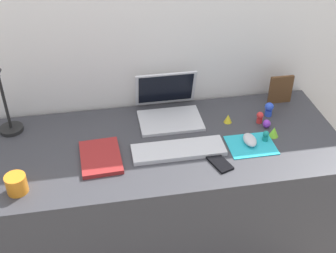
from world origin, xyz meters
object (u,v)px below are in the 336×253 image
object	(u,v)px
mouse	(250,140)
picture_frame	(281,90)
toy_figurine_red	(260,117)
notebook_pad	(101,157)
laptop	(168,106)
coffee_mug	(16,184)
toy_figurine_yellow	(228,118)
toy_figurine_teal	(266,136)
keyboard	(178,150)
desk_lamp	(4,104)
toy_figurine_purple	(267,124)
toy_figurine_blue	(269,109)
cell_phone	(219,162)
toy_figurine_lime	(274,132)

from	to	relation	value
mouse	picture_frame	world-z (taller)	picture_frame
mouse	toy_figurine_red	size ratio (longest dim) A/B	1.64
notebook_pad	toy_figurine_red	xyz separation A→B (m)	(0.77, 0.14, 0.02)
laptop	mouse	size ratio (longest dim) A/B	3.12
coffee_mug	toy_figurine_yellow	world-z (taller)	coffee_mug
toy_figurine_yellow	toy_figurine_teal	world-z (taller)	toy_figurine_teal
notebook_pad	coffee_mug	xyz separation A→B (m)	(-0.33, -0.14, 0.03)
laptop	notebook_pad	distance (m)	0.45
keyboard	desk_lamp	distance (m)	0.80
mouse	toy_figurine_teal	distance (m)	0.08
mouse	toy_figurine_yellow	size ratio (longest dim) A/B	2.24
coffee_mug	notebook_pad	bearing A→B (deg)	23.43
laptop	desk_lamp	xyz separation A→B (m)	(-0.75, -0.02, 0.11)
toy_figurine_purple	toy_figurine_blue	xyz separation A→B (m)	(0.05, 0.10, 0.02)
picture_frame	toy_figurine_yellow	distance (m)	0.34
picture_frame	toy_figurine_red	world-z (taller)	picture_frame
coffee_mug	toy_figurine_teal	size ratio (longest dim) A/B	1.52
cell_phone	toy_figurine_lime	xyz separation A→B (m)	(0.30, 0.14, 0.02)
picture_frame	toy_figurine_purple	xyz separation A→B (m)	(-0.14, -0.20, -0.05)
cell_phone	toy_figurine_teal	xyz separation A→B (m)	(0.25, 0.12, 0.02)
laptop	notebook_pad	world-z (taller)	laptop
toy_figurine_blue	laptop	bearing A→B (deg)	169.72
cell_phone	coffee_mug	world-z (taller)	coffee_mug
toy_figurine_blue	toy_figurine_lime	bearing A→B (deg)	-102.71
desk_lamp	toy_figurine_teal	world-z (taller)	desk_lamp
keyboard	toy_figurine_teal	world-z (taller)	toy_figurine_teal
mouse	cell_phone	bearing A→B (deg)	-147.31
mouse	notebook_pad	world-z (taller)	mouse
coffee_mug	toy_figurine_lime	bearing A→B (deg)	8.62
cell_phone	desk_lamp	world-z (taller)	desk_lamp
laptop	coffee_mug	xyz separation A→B (m)	(-0.68, -0.43, -0.01)
laptop	toy_figurine_purple	size ratio (longest dim) A/B	7.38
picture_frame	coffee_mug	distance (m)	1.34
mouse	coffee_mug	xyz separation A→B (m)	(-1.00, -0.14, 0.02)
desk_lamp	toy_figurine_yellow	xyz separation A→B (m)	(1.02, -0.09, -0.14)
toy_figurine_blue	toy_figurine_teal	distance (m)	0.22
toy_figurine_teal	keyboard	bearing A→B (deg)	-178.79
cell_phone	toy_figurine_teal	world-z (taller)	toy_figurine_teal
toy_figurine_yellow	toy_figurine_purple	xyz separation A→B (m)	(0.17, -0.07, -0.00)
picture_frame	toy_figurine_red	size ratio (longest dim) A/B	2.56
keyboard	picture_frame	bearing A→B (deg)	27.99
toy_figurine_red	toy_figurine_teal	world-z (taller)	toy_figurine_red
toy_figurine_teal	mouse	bearing A→B (deg)	-174.87
toy_figurine_teal	toy_figurine_blue	bearing A→B (deg)	65.82
notebook_pad	laptop	bearing A→B (deg)	36.76
coffee_mug	toy_figurine_purple	size ratio (longest dim) A/B	2.05
desk_lamp	toy_figurine_purple	xyz separation A→B (m)	(1.19, -0.16, -0.14)
toy_figurine_lime	toy_figurine_teal	distance (m)	0.06
laptop	mouse	xyz separation A→B (m)	(0.32, -0.29, -0.03)
cell_phone	toy_figurine_purple	world-z (taller)	toy_figurine_purple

